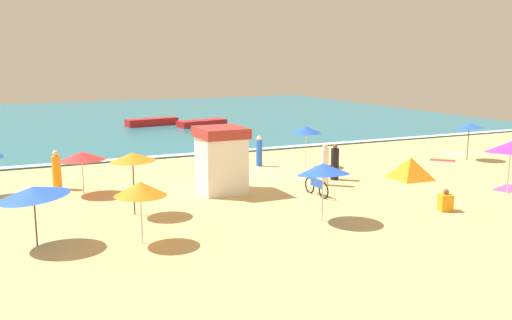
# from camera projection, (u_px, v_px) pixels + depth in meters

# --- Properties ---
(ground_plane) EXTENTS (60.00, 60.00, 0.00)m
(ground_plane) POSITION_uv_depth(u_px,v_px,m) (253.00, 173.00, 28.42)
(ground_plane) COLOR #D8B775
(ocean_water) EXTENTS (60.00, 44.00, 0.10)m
(ocean_water) POSITION_uv_depth(u_px,v_px,m) (130.00, 118.00, 53.40)
(ocean_water) COLOR teal
(ocean_water) RESTS_ON ground_plane
(wave_breaker_foam) EXTENTS (57.00, 0.70, 0.01)m
(wave_breaker_foam) POSITION_uv_depth(u_px,v_px,m) (210.00, 152.00, 34.02)
(wave_breaker_foam) COLOR white
(wave_breaker_foam) RESTS_ON ocean_water
(lifeguard_cabana) EXTENTS (1.95, 2.16, 2.82)m
(lifeguard_cabana) POSITION_uv_depth(u_px,v_px,m) (221.00, 159.00, 24.30)
(lifeguard_cabana) COLOR white
(lifeguard_cabana) RESTS_ON ground_plane
(beach_umbrella_0) EXTENTS (1.86, 1.86, 2.35)m
(beach_umbrella_0) POSITION_uv_depth(u_px,v_px,m) (133.00, 157.00, 20.62)
(beach_umbrella_0) COLOR #4C3823
(beach_umbrella_0) RESTS_ON ground_plane
(beach_umbrella_1) EXTENTS (2.62, 2.63, 1.89)m
(beach_umbrella_1) POSITION_uv_depth(u_px,v_px,m) (82.00, 156.00, 23.84)
(beach_umbrella_1) COLOR silver
(beach_umbrella_1) RESTS_ON ground_plane
(beach_umbrella_2) EXTENTS (2.28, 2.28, 2.19)m
(beach_umbrella_2) POSITION_uv_depth(u_px,v_px,m) (306.00, 130.00, 29.87)
(beach_umbrella_2) COLOR silver
(beach_umbrella_2) RESTS_ON ground_plane
(beach_umbrella_3) EXTENTS (2.29, 2.29, 1.99)m
(beach_umbrella_3) POSITION_uv_depth(u_px,v_px,m) (140.00, 189.00, 17.44)
(beach_umbrella_3) COLOR silver
(beach_umbrella_3) RESTS_ON ground_plane
(beach_umbrella_4) EXTENTS (2.18, 2.18, 2.17)m
(beach_umbrella_4) POSITION_uv_depth(u_px,v_px,m) (469.00, 126.00, 31.86)
(beach_umbrella_4) COLOR #4C3823
(beach_umbrella_4) RESTS_ON ground_plane
(beach_umbrella_5) EXTENTS (2.22, 2.20, 2.01)m
(beach_umbrella_5) POSITION_uv_depth(u_px,v_px,m) (33.00, 192.00, 17.19)
(beach_umbrella_5) COLOR #4C3823
(beach_umbrella_5) RESTS_ON ground_plane
(beach_umbrella_6) EXTENTS (1.90, 1.93, 2.20)m
(beach_umbrella_6) POSITION_uv_depth(u_px,v_px,m) (323.00, 169.00, 19.85)
(beach_umbrella_6) COLOR silver
(beach_umbrella_6) RESTS_ON ground_plane
(beach_umbrella_8) EXTENTS (2.89, 2.90, 2.36)m
(beach_umbrella_8) POSITION_uv_depth(u_px,v_px,m) (511.00, 147.00, 23.70)
(beach_umbrella_8) COLOR silver
(beach_umbrella_8) RESTS_ON ground_plane
(beach_tent) EXTENTS (2.40, 2.41, 1.05)m
(beach_tent) POSITION_uv_depth(u_px,v_px,m) (410.00, 168.00, 27.04)
(beach_tent) COLOR orange
(beach_tent) RESTS_ON ground_plane
(parked_bicycle) EXTENTS (0.10, 1.82, 0.76)m
(parked_bicycle) POSITION_uv_depth(u_px,v_px,m) (316.00, 187.00, 23.83)
(parked_bicycle) COLOR black
(parked_bicycle) RESTS_ON ground_plane
(beachgoer_0) EXTENTS (0.65, 0.65, 0.90)m
(beachgoer_0) POSITION_uv_depth(u_px,v_px,m) (201.00, 168.00, 27.78)
(beachgoer_0) COLOR black
(beachgoer_0) RESTS_ON ground_plane
(beachgoer_1) EXTENTS (0.46, 0.46, 1.64)m
(beachgoer_1) POSITION_uv_depth(u_px,v_px,m) (259.00, 151.00, 30.24)
(beachgoer_1) COLOR blue
(beachgoer_1) RESTS_ON ground_plane
(beachgoer_2) EXTENTS (0.38, 0.38, 1.92)m
(beachgoer_2) POSITION_uv_depth(u_px,v_px,m) (325.00, 166.00, 25.68)
(beachgoer_2) COLOR white
(beachgoer_2) RESTS_ON ground_plane
(beachgoer_5) EXTENTS (0.52, 0.52, 1.73)m
(beachgoer_5) POSITION_uv_depth(u_px,v_px,m) (57.00, 171.00, 24.96)
(beachgoer_5) COLOR orange
(beachgoer_5) RESTS_ON ground_plane
(beachgoer_8) EXTENTS (0.57, 0.57, 0.85)m
(beachgoer_8) POSITION_uv_depth(u_px,v_px,m) (445.00, 202.00, 21.47)
(beachgoer_8) COLOR orange
(beachgoer_8) RESTS_ON ground_plane
(beachgoer_9) EXTENTS (0.49, 0.49, 1.72)m
(beachgoer_9) POSITION_uv_depth(u_px,v_px,m) (335.00, 163.00, 26.85)
(beachgoer_9) COLOR black
(beachgoer_9) RESTS_ON ground_plane
(beach_towel_0) EXTENTS (1.83, 1.31, 0.01)m
(beach_towel_0) POSITION_uv_depth(u_px,v_px,m) (508.00, 188.00, 25.17)
(beach_towel_0) COLOR #D84CA5
(beach_towel_0) RESTS_ON ground_plane
(beach_towel_1) EXTENTS (1.43, 1.43, 0.01)m
(beach_towel_1) POSITION_uv_depth(u_px,v_px,m) (443.00, 160.00, 31.99)
(beach_towel_1) COLOR red
(beach_towel_1) RESTS_ON ground_plane
(beach_towel_2) EXTENTS (1.60, 1.17, 0.01)m
(beach_towel_2) POSITION_uv_depth(u_px,v_px,m) (456.00, 153.00, 34.36)
(beach_towel_2) COLOR white
(beach_towel_2) RESTS_ON ground_plane
(small_boat_0) EXTENTS (4.51, 1.85, 0.59)m
(small_boat_0) POSITION_uv_depth(u_px,v_px,m) (152.00, 122.00, 47.45)
(small_boat_0) COLOR red
(small_boat_0) RESTS_ON ocean_water
(small_boat_1) EXTENTS (4.35, 2.21, 0.51)m
(small_boat_1) POSITION_uv_depth(u_px,v_px,m) (202.00, 123.00, 46.91)
(small_boat_1) COLOR red
(small_boat_1) RESTS_ON ocean_water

